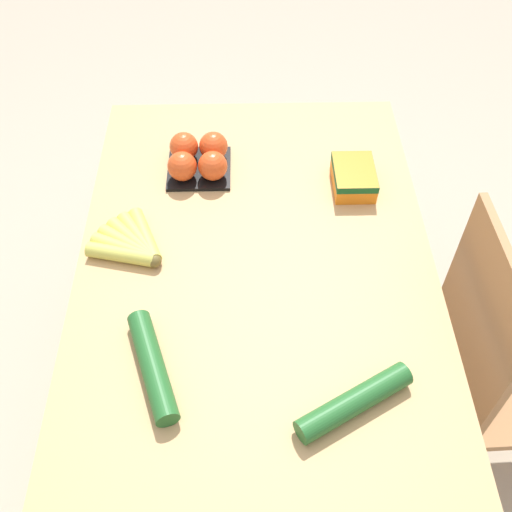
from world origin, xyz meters
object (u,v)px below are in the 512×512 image
(banana_bunch, at_px, (132,244))
(cucumber_near, at_px, (152,366))
(chair, at_px, (501,365))
(carrot_bag, at_px, (354,176))
(tomato_pack, at_px, (198,158))
(cucumber_far, at_px, (354,402))

(banana_bunch, xyz_separation_m, cucumber_near, (0.34, 0.08, 0.01))
(chair, relative_size, banana_bunch, 5.08)
(carrot_bag, distance_m, cucumber_near, 0.74)
(chair, bearing_deg, tomato_pack, 57.32)
(cucumber_near, xyz_separation_m, cucumber_far, (0.09, 0.41, 0.00))
(chair, height_order, carrot_bag, chair)
(chair, xyz_separation_m, cucumber_near, (0.16, -0.87, 0.31))
(tomato_pack, distance_m, carrot_bag, 0.42)
(cucumber_far, bearing_deg, carrot_bag, 172.93)
(chair, height_order, cucumber_far, chair)
(carrot_bag, bearing_deg, tomato_pack, -99.89)
(banana_bunch, bearing_deg, cucumber_near, 13.37)
(tomato_pack, bearing_deg, banana_bunch, -27.75)
(banana_bunch, relative_size, carrot_bag, 1.27)
(tomato_pack, bearing_deg, cucumber_far, 25.07)
(chair, distance_m, cucumber_far, 0.61)
(tomato_pack, relative_size, cucumber_far, 0.69)
(chair, bearing_deg, carrot_bag, 41.55)
(chair, distance_m, cucumber_near, 0.93)
(tomato_pack, distance_m, cucumber_far, 0.79)
(carrot_bag, height_order, cucumber_far, carrot_bag)
(banana_bunch, distance_m, cucumber_near, 0.35)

